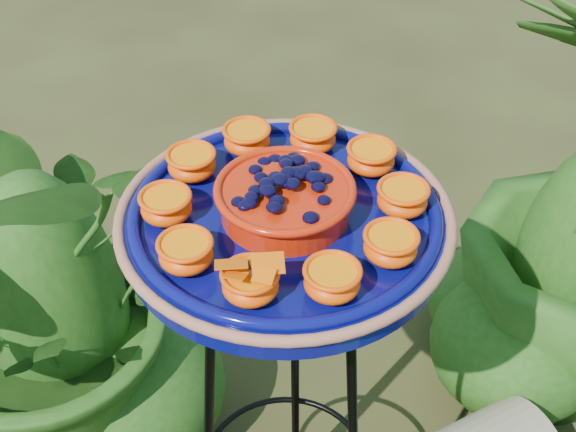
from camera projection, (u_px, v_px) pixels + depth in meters
The scene contains 3 objects.
tripod_stand at pixel (286, 391), 1.25m from camera, with size 0.34×0.34×0.82m.
feeder_dish at pixel (285, 215), 1.02m from camera, with size 0.47×0.47×0.10m.
shrub_back_left at pixel (49, 285), 1.54m from camera, with size 0.76×0.66×0.84m, color #1D4512.
Camera 1 is at (-0.08, -0.65, 1.52)m, focal length 50.00 mm.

